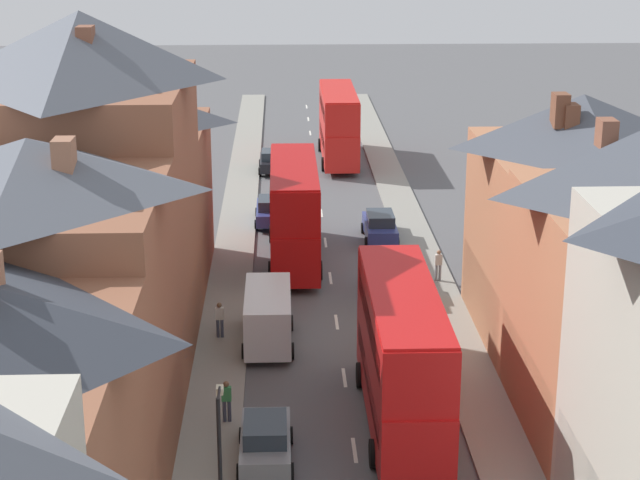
% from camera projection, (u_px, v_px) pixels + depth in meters
% --- Properties ---
extents(pavement_left, '(2.20, 104.00, 0.14)m').
position_uv_depth(pavement_left, '(232.00, 265.00, 56.31)').
color(pavement_left, gray).
rests_on(pavement_left, ground).
extents(pavement_right, '(2.20, 104.00, 0.14)m').
position_uv_depth(pavement_right, '(425.00, 263.00, 56.67)').
color(pavement_right, gray).
rests_on(pavement_right, ground).
extents(centre_line_dashes, '(0.14, 97.80, 0.01)m').
position_uv_depth(centre_line_dashes, '(330.00, 278.00, 54.61)').
color(centre_line_dashes, silver).
rests_on(centre_line_dashes, ground).
extents(terrace_row_left, '(8.00, 54.79, 14.38)m').
position_uv_depth(terrace_row_left, '(18.00, 347.00, 31.11)').
color(terrace_row_left, '#A36042').
rests_on(terrace_row_left, ground).
extents(double_decker_bus_lead, '(2.74, 10.80, 5.30)m').
position_uv_depth(double_decker_bus_lead, '(338.00, 124.00, 78.44)').
color(double_decker_bus_lead, red).
rests_on(double_decker_bus_lead, ground).
extents(double_decker_bus_mid_street, '(2.74, 10.80, 5.30)m').
position_uv_depth(double_decker_bus_mid_street, '(294.00, 210.00, 56.37)').
color(double_decker_bus_mid_street, '#B70F0F').
rests_on(double_decker_bus_mid_street, ground).
extents(double_decker_bus_far_approaching, '(2.74, 10.80, 5.30)m').
position_uv_depth(double_decker_bus_far_approaching, '(401.00, 355.00, 38.42)').
color(double_decker_bus_far_approaching, red).
rests_on(double_decker_bus_far_approaching, ground).
extents(car_near_silver, '(1.90, 4.13, 1.64)m').
position_uv_depth(car_near_silver, '(265.00, 441.00, 36.41)').
color(car_near_silver, gray).
rests_on(car_near_silver, ground).
extents(car_parked_left_a, '(1.90, 4.18, 1.63)m').
position_uv_depth(car_parked_left_a, '(271.00, 211.00, 63.58)').
color(car_parked_left_a, navy).
rests_on(car_parked_left_a, ground).
extents(car_mid_black, '(1.90, 3.90, 1.71)m').
position_uv_depth(car_mid_black, '(396.00, 278.00, 52.06)').
color(car_mid_black, black).
rests_on(car_mid_black, ground).
extents(car_parked_left_b, '(1.90, 3.91, 1.59)m').
position_uv_depth(car_parked_left_b, '(272.00, 161.00, 75.85)').
color(car_parked_left_b, black).
rests_on(car_parked_left_b, ground).
extents(car_mid_white, '(1.90, 4.46, 1.67)m').
position_uv_depth(car_mid_white, '(380.00, 226.00, 60.45)').
color(car_mid_white, navy).
rests_on(car_mid_white, ground).
extents(delivery_van, '(2.20, 5.20, 2.41)m').
position_uv_depth(delivery_van, '(268.00, 316.00, 46.02)').
color(delivery_van, white).
rests_on(delivery_van, ground).
extents(pedestrian_mid_left, '(0.36, 0.22, 1.61)m').
position_uv_depth(pedestrian_mid_left, '(227.00, 399.00, 38.99)').
color(pedestrian_mid_left, '#3D4256').
rests_on(pedestrian_mid_left, pavement_left).
extents(pedestrian_mid_right, '(0.36, 0.22, 1.61)m').
position_uv_depth(pedestrian_mid_right, '(220.00, 318.00, 46.59)').
color(pedestrian_mid_right, '#3D4256').
rests_on(pedestrian_mid_right, pavement_left).
extents(pedestrian_far_left, '(0.36, 0.22, 1.61)m').
position_uv_depth(pedestrian_far_left, '(438.00, 264.00, 53.58)').
color(pedestrian_far_left, gray).
rests_on(pedestrian_far_left, pavement_right).
extents(street_lamp, '(0.20, 1.12, 5.50)m').
position_uv_depth(street_lamp, '(220.00, 469.00, 29.80)').
color(street_lamp, black).
rests_on(street_lamp, ground).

